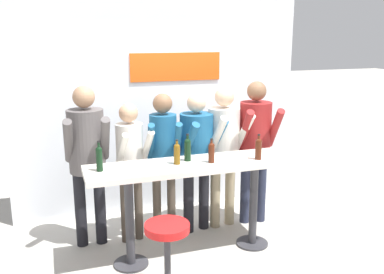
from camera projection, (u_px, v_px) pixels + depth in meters
name	position (u px, v px, depth m)	size (l,w,h in m)	color
ground_plane	(194.00, 254.00, 4.66)	(40.00, 40.00, 0.00)	#B2ADA3
back_wall	(160.00, 105.00, 5.63)	(3.84, 0.12, 2.82)	silver
tasting_table	(195.00, 179.00, 4.45)	(2.24, 0.55, 1.04)	silver
bar_stool	(167.00, 248.00, 3.82)	(0.42, 0.42, 0.70)	#333338
person_far_left	(87.00, 149.00, 4.61)	(0.48, 0.58, 1.81)	black
person_left	(130.00, 157.00, 4.74)	(0.41, 0.52, 1.60)	#473D33
person_center_left	(163.00, 148.00, 4.87)	(0.43, 0.55, 1.69)	#473D33
person_center	(197.00, 148.00, 4.99)	(0.53, 0.61, 1.68)	black
person_center_right	(224.00, 142.00, 5.11)	(0.49, 0.59, 1.73)	gray
person_right	(255.00, 137.00, 5.20)	(0.50, 0.61, 1.79)	#23283D
wine_bottle_0	(177.00, 153.00, 4.33)	(0.07, 0.07, 0.26)	brown
wine_bottle_1	(211.00, 152.00, 4.38)	(0.06, 0.06, 0.25)	#4C1E0F
wine_bottle_2	(188.00, 148.00, 4.44)	(0.07, 0.07, 0.29)	black
wine_bottle_3	(99.00, 157.00, 4.10)	(0.06, 0.06, 0.30)	black
wine_bottle_4	(258.00, 148.00, 4.49)	(0.07, 0.07, 0.27)	#4C1E0F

